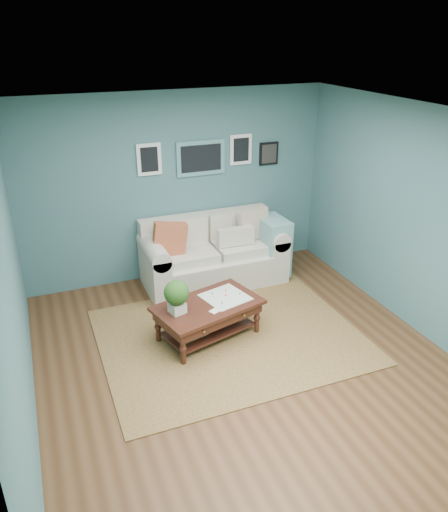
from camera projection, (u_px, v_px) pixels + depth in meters
room_shell at (248, 251)px, 5.11m from camera, size 5.00×5.02×2.70m
area_rug at (230, 336)px, 6.11m from camera, size 3.07×2.46×0.01m
loveseat at (218, 253)px, 7.31m from camera, size 2.08×0.95×1.07m
coffee_table at (203, 311)px, 5.92m from camera, size 1.38×1.02×0.87m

